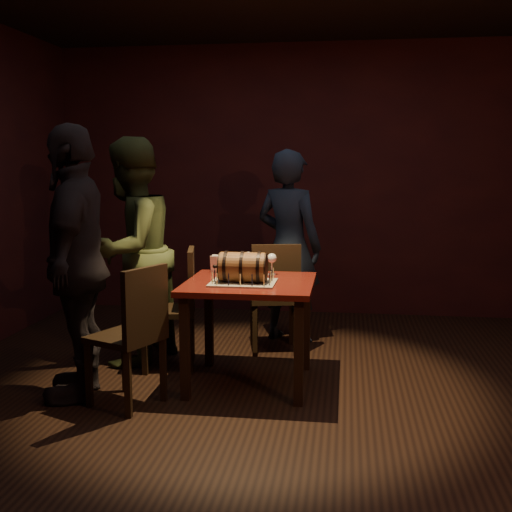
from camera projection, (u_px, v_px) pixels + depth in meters
name	position (u px, v px, depth m)	size (l,w,h in m)	color
room_shell	(263.00, 190.00, 4.25)	(5.04, 5.04, 2.80)	black
pub_table	(250.00, 297.00, 4.55)	(0.90, 0.90, 0.75)	#51120D
cake_board	(243.00, 283.00, 4.45)	(0.45, 0.35, 0.01)	gray
barrel_cake	(243.00, 267.00, 4.43)	(0.38, 0.22, 0.22)	brown
birthday_candles	(243.00, 276.00, 4.44)	(0.40, 0.30, 0.09)	#FCEF97
wine_glass_left	(228.00, 258.00, 4.84)	(0.07, 0.07, 0.16)	silver
wine_glass_mid	(248.00, 258.00, 4.87)	(0.07, 0.07, 0.16)	silver
wine_glass_right	(272.00, 259.00, 4.79)	(0.07, 0.07, 0.16)	silver
pint_of_ale	(236.00, 267.00, 4.72)	(0.07, 0.07, 0.15)	silver
menu_card	(217.00, 264.00, 4.89)	(0.10, 0.05, 0.13)	white
chair_back	(275.00, 292.00, 5.31)	(0.47, 0.47, 0.93)	black
chair_left_rear	(179.00, 301.00, 4.94)	(0.47, 0.47, 0.93)	black
chair_left_front	(134.00, 328.00, 4.13)	(0.53, 0.53, 0.93)	black
person_back	(289.00, 246.00, 5.66)	(0.62, 0.41, 1.70)	#182030
person_left_rear	(130.00, 251.00, 5.04)	(0.87, 0.67, 1.78)	#343C1E
person_left_front	(76.00, 263.00, 4.27)	(1.08, 0.45, 1.84)	black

